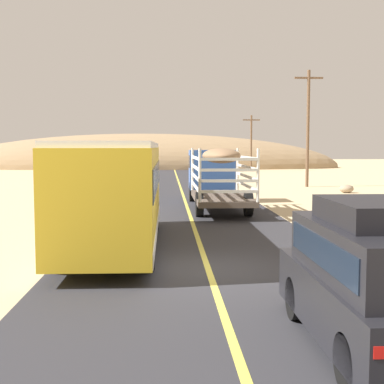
{
  "coord_description": "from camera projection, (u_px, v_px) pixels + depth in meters",
  "views": [
    {
      "loc": [
        -1.03,
        -13.22,
        3.09
      ],
      "look_at": [
        0.0,
        8.62,
        1.24
      ],
      "focal_mm": 49.84,
      "sensor_mm": 36.0,
      "label": 1
    }
  ],
  "objects": [
    {
      "name": "distant_hill",
      "position": [
        142.0,
        168.0,
        79.06
      ],
      "size": [
        59.05,
        16.13,
        10.14
      ],
      "primitive_type": "ellipsoid",
      "color": "#997C5A",
      "rests_on": "ground"
    },
    {
      "name": "boulder_near_shoulder",
      "position": [
        346.0,
        189.0,
        35.97
      ],
      "size": [
        0.95,
        0.87,
        0.56
      ],
      "primitive_type": "ellipsoid",
      "color": "gray",
      "rests_on": "ground"
    },
    {
      "name": "road_surface",
      "position": [
        208.0,
        269.0,
        13.46
      ],
      "size": [
        8.0,
        120.0,
        0.02
      ],
      "primitive_type": "cube",
      "color": "#2D2D33",
      "rests_on": "ground"
    },
    {
      "name": "suv_near",
      "position": [
        376.0,
        277.0,
        7.97
      ],
      "size": [
        1.9,
        4.62,
        2.29
      ],
      "color": "black",
      "rests_on": "road_surface"
    },
    {
      "name": "livestock_truck",
      "position": [
        215.0,
        172.0,
        28.0
      ],
      "size": [
        2.53,
        9.7,
        3.02
      ],
      "color": "#3359A5",
      "rests_on": "road_surface"
    },
    {
      "name": "road_centre_line",
      "position": [
        208.0,
        269.0,
        13.46
      ],
      "size": [
        0.16,
        117.6,
        0.0
      ],
      "primitive_type": "cube",
      "color": "#D8CC4C",
      "rests_on": "road_surface"
    },
    {
      "name": "power_pole_mid",
      "position": [
        308.0,
        125.0,
        41.04
      ],
      "size": [
        2.2,
        0.24,
        8.97
      ],
      "color": "brown",
      "rests_on": "ground"
    },
    {
      "name": "power_pole_far",
      "position": [
        251.0,
        141.0,
        68.68
      ],
      "size": [
        2.2,
        0.24,
        7.17
      ],
      "color": "brown",
      "rests_on": "ground"
    },
    {
      "name": "ground_plane",
      "position": [
        208.0,
        270.0,
        13.46
      ],
      "size": [
        240.0,
        240.0,
        0.0
      ],
      "primitive_type": "plane",
      "color": "#CCB284"
    },
    {
      "name": "bus",
      "position": [
        116.0,
        191.0,
        16.33
      ],
      "size": [
        2.54,
        10.0,
        3.21
      ],
      "color": "gold",
      "rests_on": "road_surface"
    }
  ]
}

